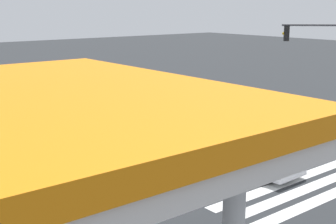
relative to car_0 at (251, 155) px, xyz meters
The scene contains 7 objects.
ground_plane 8.30m from the car_0, 77.88° to the left, with size 148.23×148.23×0.00m, color #2B2D30.
crosswalk_markings 1.87m from the car_0, ahead, with size 12.28×8.20×0.01m.
car_0 is the anchor object (origin of this frame).
car_1 6.98m from the car_0, 70.28° to the left, with size 4.47×2.01×1.51m.
car_2 10.72m from the car_0, 104.20° to the left, with size 4.81×2.24×1.51m.
car_4 12.89m from the car_0, 61.56° to the left, with size 2.19×4.20×1.65m.
car_6 27.84m from the car_0, 92.86° to the left, with size 2.11×4.84×1.62m.
Camera 1 is at (-17.02, -21.24, 7.14)m, focal length 50.00 mm.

